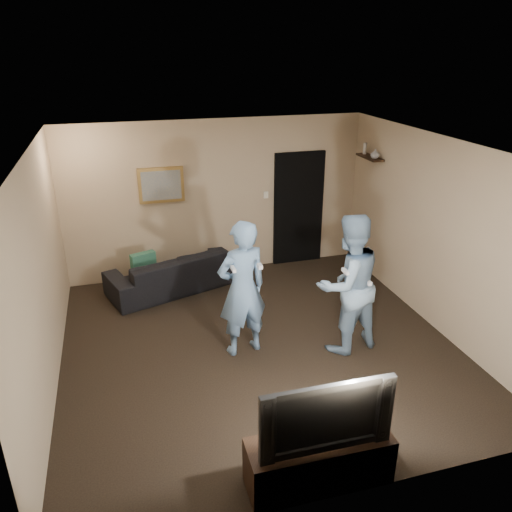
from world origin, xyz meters
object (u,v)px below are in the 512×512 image
object	(u,v)px
wii_player_right	(348,284)
television	(322,410)
tv_console	(319,461)
sofa	(173,271)
wii_player_left	(242,289)

from	to	relation	value
wii_player_right	television	bearing A→B (deg)	-120.87
tv_console	wii_player_right	distance (m)	2.38
television	tv_console	bearing A→B (deg)	1.10
sofa	wii_player_left	xyz separation A→B (m)	(0.62, -2.03, 0.59)
wii_player_left	wii_player_right	xyz separation A→B (m)	(1.29, -0.28, 0.02)
wii_player_left	wii_player_right	world-z (taller)	wii_player_right
tv_console	wii_player_right	xyz separation A→B (m)	(1.17, 1.96, 0.66)
tv_console	wii_player_right	bearing A→B (deg)	60.23
sofa	wii_player_right	size ratio (longest dim) A/B	1.13
television	wii_player_right	distance (m)	2.29
sofa	tv_console	size ratio (longest dim) A/B	1.59
wii_player_right	wii_player_left	bearing A→B (deg)	167.66
sofa	tv_console	distance (m)	4.34
tv_console	television	bearing A→B (deg)	-178.90
television	wii_player_left	xyz separation A→B (m)	(-0.12, 2.24, 0.07)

